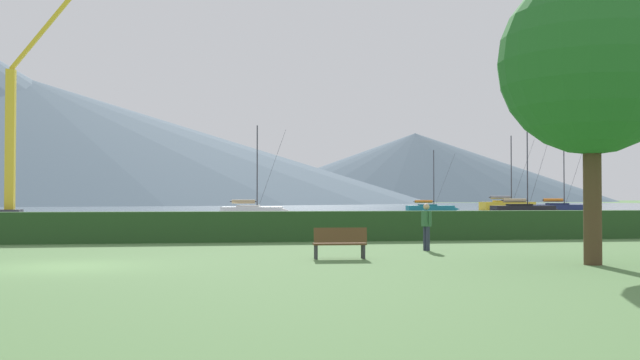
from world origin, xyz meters
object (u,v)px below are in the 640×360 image
object	(u,v)px
person_seated_viewer	(426,223)
dock_crane	(13,148)
sailboat_slip_8	(431,208)
sailboat_slip_2	(561,208)
sailboat_slip_4	(508,205)
park_bench_near_path	(340,241)
park_tree	(597,52)
sailboat_slip_3	(253,210)
sailboat_slip_9	(524,209)

from	to	relation	value
person_seated_viewer	dock_crane	size ratio (longest dim) A/B	0.08
person_seated_viewer	sailboat_slip_8	bearing A→B (deg)	58.36
sailboat_slip_2	sailboat_slip_4	xyz separation A→B (m)	(1.75, 20.04, 0.13)
park_bench_near_path	park_tree	xyz separation A→B (m)	(6.66, -3.16, 5.39)
sailboat_slip_3	person_seated_viewer	world-z (taller)	sailboat_slip_3
sailboat_slip_4	park_bench_near_path	bearing A→B (deg)	-117.07
sailboat_slip_2	sailboat_slip_3	size ratio (longest dim) A/B	1.07
park_tree	sailboat_slip_8	bearing A→B (deg)	75.73
sailboat_slip_4	park_bench_near_path	xyz separation A→B (m)	(-42.39, -85.42, -0.23)
sailboat_slip_2	sailboat_slip_9	xyz separation A→B (m)	(-10.18, -11.57, 0.01)
sailboat_slip_4	park_tree	xyz separation A→B (m)	(-35.73, -88.58, 5.15)
sailboat_slip_4	sailboat_slip_8	bearing A→B (deg)	-136.81
park_bench_near_path	park_tree	world-z (taller)	park_tree
sailboat_slip_4	park_tree	size ratio (longest dim) A/B	1.27
sailboat_slip_3	park_bench_near_path	xyz separation A→B (m)	(-1.60, -53.82, -0.06)
sailboat_slip_8	sailboat_slip_4	bearing A→B (deg)	48.06
sailboat_slip_4	park_bench_near_path	world-z (taller)	sailboat_slip_4
sailboat_slip_9	park_bench_near_path	bearing A→B (deg)	-117.88
sailboat_slip_9	park_tree	distance (m)	61.97
person_seated_viewer	sailboat_slip_4	bearing A→B (deg)	51.13
person_seated_viewer	dock_crane	xyz separation A→B (m)	(-24.21, 47.20, 5.41)
sailboat_slip_3	park_tree	bearing A→B (deg)	-74.03
sailboat_slip_2	park_tree	distance (m)	76.69
park_tree	dock_crane	xyz separation A→B (m)	(-27.19, 53.42, 0.47)
sailboat_slip_4	sailboat_slip_9	world-z (taller)	sailboat_slip_4
park_bench_near_path	person_seated_viewer	world-z (taller)	person_seated_viewer
sailboat_slip_9	person_seated_viewer	distance (m)	57.39
sailboat_slip_2	sailboat_slip_4	distance (m)	20.11
sailboat_slip_4	sailboat_slip_9	xyz separation A→B (m)	(-11.93, -31.61, -0.13)
sailboat_slip_4	sailboat_slip_8	distance (m)	24.23
sailboat_slip_3	park_tree	xyz separation A→B (m)	(5.06, -56.98, 5.33)
sailboat_slip_8	sailboat_slip_9	distance (m)	15.81
sailboat_slip_9	park_bench_near_path	size ratio (longest dim) A/B	6.49
sailboat_slip_3	sailboat_slip_9	bearing A→B (deg)	10.89
park_bench_near_path	sailboat_slip_4	bearing A→B (deg)	66.58
sailboat_slip_2	sailboat_slip_8	distance (m)	16.05
sailboat_slip_4	park_bench_near_path	size ratio (longest dim) A/B	6.88
sailboat_slip_9	sailboat_slip_8	bearing A→B (deg)	112.13
sailboat_slip_2	dock_crane	size ratio (longest dim) A/B	0.47
sailboat_slip_3	sailboat_slip_4	world-z (taller)	sailboat_slip_4
sailboat_slip_2	person_seated_viewer	xyz separation A→B (m)	(-36.95, -62.33, 0.34)
sailboat_slip_3	sailboat_slip_4	distance (m)	51.60
sailboat_slip_4	person_seated_viewer	world-z (taller)	sailboat_slip_4
park_tree	dock_crane	distance (m)	59.94
sailboat_slip_9	sailboat_slip_2	bearing A→B (deg)	50.29
park_bench_near_path	park_tree	distance (m)	9.13
sailboat_slip_2	sailboat_slip_4	bearing A→B (deg)	84.96
sailboat_slip_2	dock_crane	distance (m)	63.27
sailboat_slip_8	dock_crane	bearing A→B (deg)	-153.80
sailboat_slip_8	park_bench_near_path	xyz separation A→B (m)	(-24.92, -68.63, -0.02)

